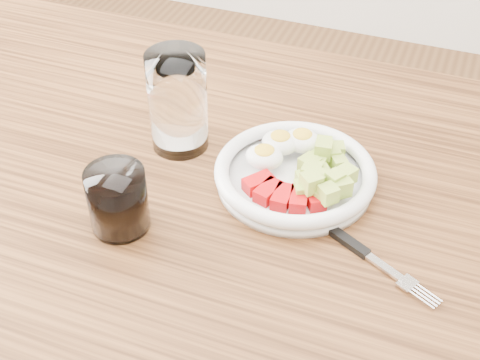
% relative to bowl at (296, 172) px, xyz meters
% --- Properties ---
extents(dining_table, '(1.50, 0.90, 0.77)m').
position_rel_bowl_xyz_m(dining_table, '(-0.05, -0.06, -0.12)').
color(dining_table, brown).
rests_on(dining_table, ground).
extents(bowl, '(0.23, 0.23, 0.06)m').
position_rel_bowl_xyz_m(bowl, '(0.00, 0.00, 0.00)').
color(bowl, white).
rests_on(bowl, dining_table).
extents(fork, '(0.19, 0.11, 0.01)m').
position_rel_bowl_xyz_m(fork, '(0.11, -0.10, -0.02)').
color(fork, black).
rests_on(fork, dining_table).
extents(water_glass, '(0.09, 0.09, 0.16)m').
position_rel_bowl_xyz_m(water_glass, '(-0.19, 0.03, 0.06)').
color(water_glass, white).
rests_on(water_glass, dining_table).
extents(coffee_glass, '(0.08, 0.08, 0.09)m').
position_rel_bowl_xyz_m(coffee_glass, '(-0.19, -0.17, 0.02)').
color(coffee_glass, white).
rests_on(coffee_glass, dining_table).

